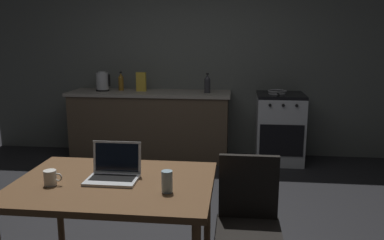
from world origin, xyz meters
The scene contains 14 objects.
ground_plane centered at (0.00, 0.00, 0.00)m, with size 12.00×12.00×0.00m, color black.
back_wall centered at (0.30, 2.40, 1.37)m, with size 6.40×0.10×2.74m, color #585C58.
kitchen_counter centered at (-0.51, 2.05, 0.46)m, with size 2.16×0.64×0.91m.
stove_oven centered at (1.22, 2.05, 0.45)m, with size 0.60×0.62×0.91m.
dining_table centered at (-0.11, -0.83, 0.67)m, with size 1.25×0.91×0.74m.
chair centered at (0.74, -0.80, 0.52)m, with size 0.40×0.40×0.90m.
laptop centered at (-0.12, -0.79, 0.79)m, with size 0.32×0.25×0.23m.
electric_kettle centered at (-1.16, 2.05, 1.03)m, with size 0.19×0.17×0.26m.
bottle centered at (0.27, 2.00, 1.03)m, with size 0.08×0.08×0.26m.
frying_pan centered at (1.17, 2.02, 0.93)m, with size 0.24×0.41×0.05m.
coffee_mug centered at (-0.48, -0.93, 0.79)m, with size 0.12×0.08×0.09m.
drinking_glass centered at (0.25, -0.96, 0.80)m, with size 0.07×0.07×0.13m.
cereal_box centered at (-0.63, 2.07, 1.04)m, with size 0.13×0.05×0.25m.
bottle_b centered at (-0.93, 2.13, 1.03)m, with size 0.07×0.07×0.26m.
Camera 1 is at (0.65, -3.12, 1.64)m, focal length 37.06 mm.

